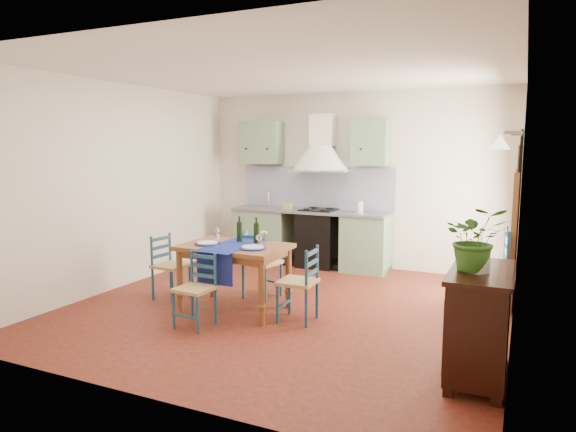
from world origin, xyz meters
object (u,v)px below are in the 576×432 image
object	(u,v)px
chair_near	(196,289)
potted_plant	(476,239)
sideboard	(479,319)
dining_table	(234,253)

from	to	relation	value
chair_near	potted_plant	size ratio (longest dim) A/B	1.49
chair_near	sideboard	world-z (taller)	sideboard
sideboard	potted_plant	world-z (taller)	potted_plant
dining_table	chair_near	distance (m)	0.72
chair_near	sideboard	distance (m)	2.88
sideboard	chair_near	bearing A→B (deg)	178.90
dining_table	sideboard	distance (m)	2.88
chair_near	sideboard	bearing A→B (deg)	-1.10
chair_near	sideboard	xyz separation A→B (m)	(2.88, -0.06, 0.10)
chair_near	potted_plant	xyz separation A→B (m)	(2.83, -0.13, 0.79)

